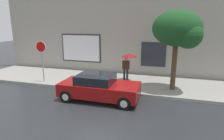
# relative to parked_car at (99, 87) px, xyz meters

# --- Properties ---
(ground_plane) EXTENTS (60.00, 60.00, 0.00)m
(ground_plane) POSITION_rel_parked_car_xyz_m (-0.14, 0.04, -0.68)
(ground_plane) COLOR #282B2D
(sidewalk) EXTENTS (20.00, 4.00, 0.15)m
(sidewalk) POSITION_rel_parked_car_xyz_m (-0.14, 3.04, -0.61)
(sidewalk) COLOR gray
(sidewalk) RESTS_ON ground
(building_facade) EXTENTS (20.00, 0.67, 7.00)m
(building_facade) POSITION_rel_parked_car_xyz_m (-0.18, 5.54, 2.80)
(building_facade) COLOR #9E998E
(building_facade) RESTS_ON ground
(parked_car) EXTENTS (4.13, 1.90, 1.37)m
(parked_car) POSITION_rel_parked_car_xyz_m (0.00, 0.00, 0.00)
(parked_car) COLOR maroon
(parked_car) RESTS_ON ground
(fire_hydrant) EXTENTS (0.30, 0.44, 0.82)m
(fire_hydrant) POSITION_rel_parked_car_xyz_m (-1.67, 1.73, -0.13)
(fire_hydrant) COLOR yellow
(fire_hydrant) RESTS_ON sidewalk
(pedestrian_with_umbrella) EXTENTS (1.06, 1.06, 1.86)m
(pedestrian_with_umbrella) POSITION_rel_parked_car_xyz_m (0.85, 3.37, 0.98)
(pedestrian_with_umbrella) COLOR black
(pedestrian_with_umbrella) RESTS_ON sidewalk
(street_tree) EXTENTS (2.68, 2.28, 4.55)m
(street_tree) POSITION_rel_parked_car_xyz_m (3.86, 2.29, 2.91)
(street_tree) COLOR #4C3823
(street_tree) RESTS_ON sidewalk
(stop_sign) EXTENTS (0.76, 0.10, 2.72)m
(stop_sign) POSITION_rel_parked_car_xyz_m (-4.48, 1.55, 1.39)
(stop_sign) COLOR gray
(stop_sign) RESTS_ON sidewalk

